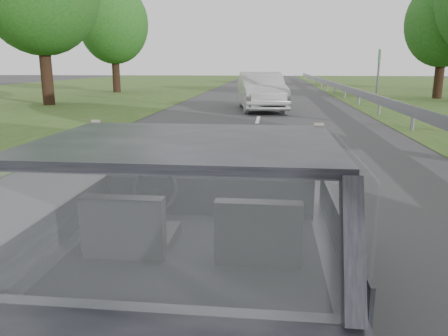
% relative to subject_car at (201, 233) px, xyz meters
% --- Properties ---
extents(ground, '(140.00, 140.00, 0.00)m').
position_rel_subject_car_xyz_m(ground, '(0.00, 0.00, -0.72)').
color(ground, '#39383D').
rests_on(ground, ground).
extents(subject_car, '(1.80, 4.00, 1.45)m').
position_rel_subject_car_xyz_m(subject_car, '(0.00, 0.00, 0.00)').
color(subject_car, black).
rests_on(subject_car, ground).
extents(dashboard, '(1.58, 0.45, 0.30)m').
position_rel_subject_car_xyz_m(dashboard, '(0.00, 0.62, 0.12)').
color(dashboard, black).
rests_on(dashboard, subject_car).
extents(driver_seat, '(0.50, 0.72, 0.42)m').
position_rel_subject_car_xyz_m(driver_seat, '(-0.40, -0.29, 0.16)').
color(driver_seat, black).
rests_on(driver_seat, subject_car).
extents(passenger_seat, '(0.50, 0.72, 0.42)m').
position_rel_subject_car_xyz_m(passenger_seat, '(0.40, -0.29, 0.16)').
color(passenger_seat, black).
rests_on(passenger_seat, subject_car).
extents(steering_wheel, '(0.36, 0.36, 0.04)m').
position_rel_subject_car_xyz_m(steering_wheel, '(-0.40, 0.33, 0.20)').
color(steering_wheel, black).
rests_on(steering_wheel, dashboard).
extents(cat, '(0.63, 0.25, 0.27)m').
position_rel_subject_car_xyz_m(cat, '(0.20, 0.63, 0.36)').
color(cat, '#8C8D9F').
rests_on(cat, dashboard).
extents(guardrail, '(0.05, 90.00, 0.32)m').
position_rel_subject_car_xyz_m(guardrail, '(4.30, 10.00, -0.15)').
color(guardrail, '#91949C').
rests_on(guardrail, ground).
extents(other_car, '(2.52, 4.89, 1.54)m').
position_rel_subject_car_xyz_m(other_car, '(0.01, 15.32, 0.04)').
color(other_car, '#A9A9A9').
rests_on(other_car, ground).
extents(highway_sign, '(0.39, 1.01, 2.55)m').
position_rel_subject_car_xyz_m(highway_sign, '(5.66, 20.04, 0.55)').
color(highway_sign, '#247036').
rests_on(highway_sign, ground).
extents(tree_2, '(4.65, 4.65, 6.14)m').
position_rel_subject_car_xyz_m(tree_2, '(9.42, 22.49, 2.34)').
color(tree_2, '#184E17').
rests_on(tree_2, ground).
extents(tree_5, '(6.46, 6.46, 8.10)m').
position_rel_subject_car_xyz_m(tree_5, '(-9.80, 16.57, 3.33)').
color(tree_5, '#184E17').
rests_on(tree_5, ground).
extents(tree_6, '(5.33, 5.33, 6.78)m').
position_rel_subject_car_xyz_m(tree_6, '(-9.88, 25.88, 2.66)').
color(tree_6, '#184E17').
rests_on(tree_6, ground).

